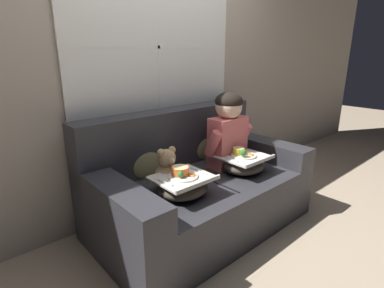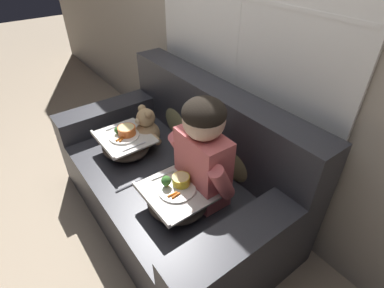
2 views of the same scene
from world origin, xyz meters
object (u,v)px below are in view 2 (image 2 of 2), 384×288
at_px(couch, 178,176).
at_px(lap_tray_teddy, 125,144).
at_px(throw_pillow_behind_teddy, 179,114).
at_px(teddy_bear, 146,129).
at_px(lap_tray_child, 177,198).
at_px(child_figure, 203,147).
at_px(throw_pillow_behind_child, 238,156).

relative_size(couch, lap_tray_teddy, 4.51).
relative_size(throw_pillow_behind_teddy, teddy_bear, 1.09).
bearing_deg(lap_tray_child, child_figure, 89.65).
height_order(throw_pillow_behind_teddy, child_figure, child_figure).
bearing_deg(lap_tray_teddy, teddy_bear, 89.96).
relative_size(teddy_bear, lap_tray_child, 0.88).
xyz_separation_m(lap_tray_child, lap_tray_teddy, (-0.66, 0.00, 0.00)).
distance_m(child_figure, lap_tray_teddy, 0.74).
xyz_separation_m(couch, throw_pillow_behind_child, (0.33, 0.25, 0.27)).
distance_m(throw_pillow_behind_teddy, child_figure, 0.74).
distance_m(couch, teddy_bear, 0.41).
distance_m(throw_pillow_behind_child, lap_tray_teddy, 0.81).
bearing_deg(child_figure, throw_pillow_behind_child, 90.00).
distance_m(couch, child_figure, 0.57).
xyz_separation_m(teddy_bear, lap_tray_child, (0.66, -0.18, -0.05)).
distance_m(lap_tray_child, lap_tray_teddy, 0.66).
xyz_separation_m(throw_pillow_behind_child, lap_tray_child, (-0.00, -0.47, -0.08)).
distance_m(throw_pillow_behind_child, lap_tray_child, 0.48).
height_order(couch, lap_tray_child, couch).
bearing_deg(couch, teddy_bear, -172.20).
relative_size(couch, teddy_bear, 5.23).
relative_size(throw_pillow_behind_teddy, lap_tray_teddy, 0.94).
bearing_deg(lap_tray_teddy, child_figure, 15.32).
bearing_deg(teddy_bear, lap_tray_child, -15.11).
bearing_deg(throw_pillow_behind_teddy, child_figure, -23.69).
height_order(throw_pillow_behind_child, teddy_bear, throw_pillow_behind_child).
relative_size(throw_pillow_behind_teddy, child_figure, 0.56).
distance_m(throw_pillow_behind_teddy, lap_tray_child, 0.81).
bearing_deg(teddy_bear, lap_tray_teddy, -90.04).
relative_size(child_figure, teddy_bear, 1.95).
height_order(couch, teddy_bear, couch).
xyz_separation_m(throw_pillow_behind_teddy, lap_tray_teddy, (-0.00, -0.47, -0.08)).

